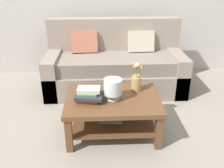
{
  "coord_description": "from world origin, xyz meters",
  "views": [
    {
      "loc": [
        -0.12,
        -2.73,
        1.74
      ],
      "look_at": [
        -0.0,
        -0.18,
        0.55
      ],
      "focal_mm": 39.25,
      "sensor_mm": 36.0,
      "label": 1
    }
  ],
  "objects_px": {
    "couch": "(115,66)",
    "flower_pitcher": "(137,80)",
    "glass_hurricane_vase": "(113,87)",
    "coffee_table": "(113,107)",
    "book_stack_main": "(89,95)"
  },
  "relations": [
    {
      "from": "coffee_table",
      "to": "book_stack_main",
      "type": "relative_size",
      "value": 3.24
    },
    {
      "from": "coffee_table",
      "to": "glass_hurricane_vase",
      "type": "height_order",
      "value": "glass_hurricane_vase"
    },
    {
      "from": "glass_hurricane_vase",
      "to": "flower_pitcher",
      "type": "distance_m",
      "value": 0.35
    },
    {
      "from": "couch",
      "to": "book_stack_main",
      "type": "xyz_separation_m",
      "value": [
        -0.36,
        -1.24,
        0.15
      ]
    },
    {
      "from": "glass_hurricane_vase",
      "to": "flower_pitcher",
      "type": "bearing_deg",
      "value": 35.77
    },
    {
      "from": "couch",
      "to": "flower_pitcher",
      "type": "xyz_separation_m",
      "value": [
        0.19,
        -1.02,
        0.22
      ]
    },
    {
      "from": "couch",
      "to": "book_stack_main",
      "type": "height_order",
      "value": "couch"
    },
    {
      "from": "coffee_table",
      "to": "book_stack_main",
      "type": "height_order",
      "value": "book_stack_main"
    },
    {
      "from": "book_stack_main",
      "to": "flower_pitcher",
      "type": "distance_m",
      "value": 0.59
    },
    {
      "from": "coffee_table",
      "to": "glass_hurricane_vase",
      "type": "distance_m",
      "value": 0.27
    },
    {
      "from": "coffee_table",
      "to": "couch",
      "type": "bearing_deg",
      "value": 85.5
    },
    {
      "from": "couch",
      "to": "flower_pitcher",
      "type": "bearing_deg",
      "value": -79.28
    },
    {
      "from": "coffee_table",
      "to": "flower_pitcher",
      "type": "height_order",
      "value": "flower_pitcher"
    },
    {
      "from": "book_stack_main",
      "to": "flower_pitcher",
      "type": "height_order",
      "value": "flower_pitcher"
    },
    {
      "from": "glass_hurricane_vase",
      "to": "coffee_table",
      "type": "bearing_deg",
      "value": 97.77
    }
  ]
}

